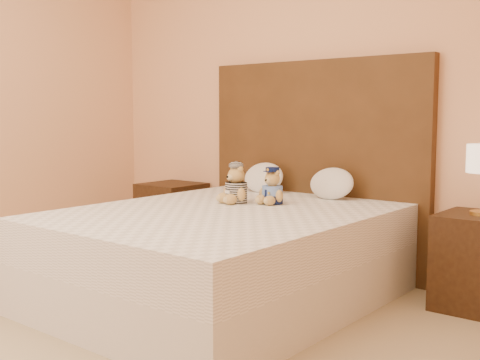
% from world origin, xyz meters
% --- Properties ---
extents(bed, '(1.60, 2.00, 0.55)m').
position_xyz_m(bed, '(0.00, 1.20, 0.28)').
color(bed, white).
rests_on(bed, ground).
extents(headboard, '(1.75, 0.08, 1.50)m').
position_xyz_m(headboard, '(0.00, 2.21, 0.75)').
color(headboard, '#503118').
rests_on(headboard, ground).
extents(nightstand_left, '(0.45, 0.45, 0.55)m').
position_xyz_m(nightstand_left, '(-1.25, 2.00, 0.28)').
color(nightstand_left, '#382312').
rests_on(nightstand_left, ground).
extents(nightstand_right, '(0.45, 0.45, 0.55)m').
position_xyz_m(nightstand_right, '(1.25, 2.00, 0.28)').
color(nightstand_right, '#382312').
rests_on(nightstand_right, ground).
extents(teddy_police, '(0.22, 0.21, 0.23)m').
position_xyz_m(teddy_police, '(0.07, 1.59, 0.67)').
color(teddy_police, '#B18E44').
rests_on(teddy_police, bed).
extents(teddy_prisoner, '(0.27, 0.27, 0.25)m').
position_xyz_m(teddy_prisoner, '(-0.13, 1.47, 0.67)').
color(teddy_prisoner, '#B18E44').
rests_on(teddy_prisoner, bed).
extents(pillow_left, '(0.33, 0.22, 0.24)m').
position_xyz_m(pillow_left, '(-0.32, 2.03, 0.67)').
color(pillow_left, white).
rests_on(pillow_left, bed).
extents(pillow_right, '(0.33, 0.21, 0.23)m').
position_xyz_m(pillow_right, '(0.25, 2.03, 0.66)').
color(pillow_right, white).
rests_on(pillow_right, bed).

